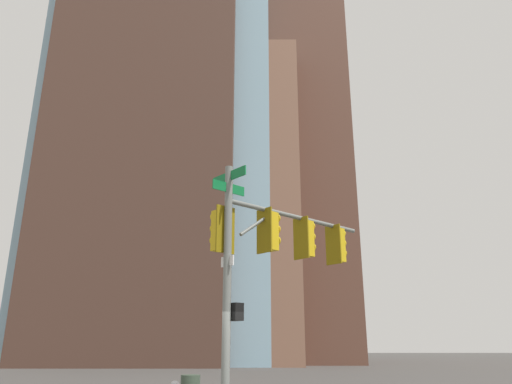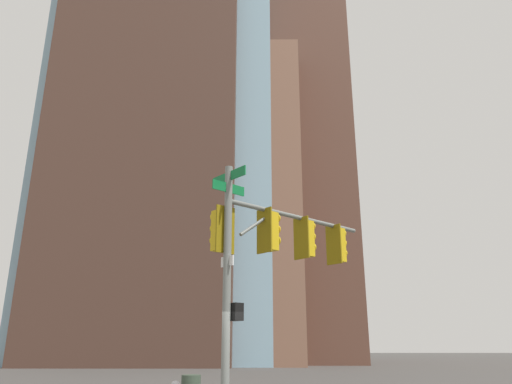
{
  "view_description": "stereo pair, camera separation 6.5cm",
  "coord_description": "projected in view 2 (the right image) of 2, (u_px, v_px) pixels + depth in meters",
  "views": [
    {
      "loc": [
        -10.74,
        -0.23,
        1.79
      ],
      "look_at": [
        1.07,
        -0.18,
        5.55
      ],
      "focal_mm": 33.6,
      "sensor_mm": 36.0,
      "label": 1
    },
    {
      "loc": [
        -10.74,
        -0.3,
        1.79
      ],
      "look_at": [
        1.07,
        -0.18,
        5.55
      ],
      "focal_mm": 33.6,
      "sensor_mm": 36.0,
      "label": 2
    }
  ],
  "objects": [
    {
      "name": "building_glass_tower",
      "position": [
        184.0,
        77.0,
        64.29
      ],
      "size": [
        31.29,
        22.57,
        71.99
      ],
      "primitive_type": "cube",
      "color": "#8CB2C6",
      "rests_on": "ground_plane"
    },
    {
      "name": "building_brick_farside",
      "position": [
        276.0,
        157.0,
        59.44
      ],
      "size": [
        21.44,
        15.32,
        48.06
      ],
      "primitive_type": "cube",
      "color": "brown",
      "rests_on": "ground_plane"
    },
    {
      "name": "building_brick_midblock",
      "position": [
        218.0,
        217.0,
        53.69
      ],
      "size": [
        22.29,
        17.08,
        30.78
      ],
      "primitive_type": "cube",
      "color": "#845B47",
      "rests_on": "ground_plane"
    },
    {
      "name": "building_brick_nearside",
      "position": [
        161.0,
        132.0,
        53.99
      ],
      "size": [
        20.01,
        17.77,
        49.29
      ],
      "primitive_type": "cube",
      "color": "#4C3328",
      "rests_on": "ground_plane"
    },
    {
      "name": "signal_pole_assembly",
      "position": [
        274.0,
        247.0,
        12.43
      ],
      "size": [
        3.83,
        4.2,
        6.02
      ],
      "rotation": [
        0.0,
        0.0,
        5.44
      ],
      "color": "slate",
      "rests_on": "ground_plane"
    }
  ]
}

